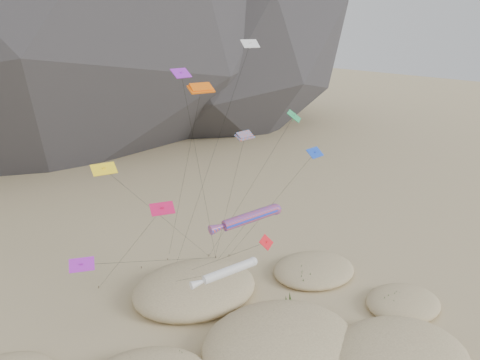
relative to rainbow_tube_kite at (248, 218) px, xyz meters
name	(u,v)px	position (x,y,z in m)	size (l,w,h in m)	color
dunes	(247,357)	(-6.03, -8.56, -9.60)	(49.34, 38.47, 3.75)	#CCB789
kite_stakes	(191,262)	(-1.11, 11.86, -10.17)	(25.09, 4.55, 0.30)	#3F2D1E
rainbow_tube_kite	(248,218)	(0.00, 0.00, 0.00)	(8.89, 10.88, 11.31)	#FF471A
white_tube_kite	(226,272)	(-6.66, -6.17, -1.63)	(6.97, 15.76, 9.38)	silver
orange_parafoil	(201,91)	(-5.54, -0.13, 13.96)	(4.36, 16.55, 25.09)	#E85D0C
multi_parafoil	(244,137)	(1.28, 2.67, 8.26)	(3.25, 10.73, 19.24)	#F44E19
delta_kites	(222,160)	(-3.78, -0.83, 7.24)	(28.78, 19.04, 28.71)	#CA134B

